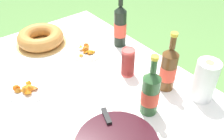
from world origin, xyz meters
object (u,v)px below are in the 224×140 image
at_px(bundt_cake, 41,37).
at_px(juice_bottle_red, 120,26).
at_px(serving_knife, 115,136).
at_px(cup_stack, 128,62).
at_px(snack_plate_near, 28,89).
at_px(cider_bottle_green, 150,92).
at_px(paper_towel_roll, 205,81).
at_px(snack_plate_left, 87,51).
at_px(cider_bottle_amber, 168,69).

xyz_separation_m(bundt_cake, juice_bottle_red, (0.33, 0.39, 0.09)).
xyz_separation_m(serving_knife, juice_bottle_red, (-0.59, 0.52, 0.07)).
relative_size(cup_stack, snack_plate_near, 0.76).
height_order(cider_bottle_green, juice_bottle_red, juice_bottle_red).
height_order(bundt_cake, snack_plate_near, bundt_cake).
bearing_deg(cider_bottle_green, snack_plate_near, -141.25).
xyz_separation_m(cider_bottle_green, snack_plate_near, (-0.48, -0.39, -0.10)).
bearing_deg(snack_plate_near, juice_bottle_red, 94.35).
xyz_separation_m(snack_plate_near, paper_towel_roll, (0.58, 0.66, 0.09)).
distance_m(bundt_cake, cup_stack, 0.64).
bearing_deg(paper_towel_roll, cup_stack, -155.56).
bearing_deg(cup_stack, cider_bottle_green, -21.32).
height_order(serving_knife, snack_plate_left, serving_knife).
bearing_deg(bundt_cake, cup_stack, 21.16).
bearing_deg(juice_bottle_red, snack_plate_near, -85.65).
height_order(bundt_cake, cider_bottle_green, cider_bottle_green).
xyz_separation_m(cider_bottle_green, paper_towel_roll, (0.10, 0.27, -0.01)).
xyz_separation_m(cider_bottle_green, juice_bottle_red, (-0.53, 0.27, 0.02)).
bearing_deg(cider_bottle_amber, snack_plate_near, -126.13).
distance_m(cider_bottle_green, juice_bottle_red, 0.60).
relative_size(cider_bottle_amber, juice_bottle_red, 0.92).
height_order(serving_knife, cup_stack, cup_stack).
distance_m(cup_stack, cider_bottle_green, 0.29).
bearing_deg(juice_bottle_red, serving_knife, -41.30).
distance_m(serving_knife, paper_towel_roll, 0.52).
relative_size(serving_knife, bundt_cake, 1.10).
relative_size(cider_bottle_amber, snack_plate_near, 1.51).
distance_m(bundt_cake, snack_plate_left, 0.33).
distance_m(serving_knife, cup_stack, 0.48).
distance_m(juice_bottle_red, snack_plate_near, 0.67).
distance_m(cider_bottle_amber, paper_towel_roll, 0.18).
xyz_separation_m(bundt_cake, cider_bottle_green, (0.86, 0.13, 0.07)).
xyz_separation_m(bundt_cake, paper_towel_roll, (0.96, 0.40, 0.06)).
xyz_separation_m(cider_bottle_amber, juice_bottle_red, (-0.47, 0.08, 0.01)).
xyz_separation_m(bundt_cake, cider_bottle_amber, (0.80, 0.31, 0.08)).
distance_m(cup_stack, paper_towel_roll, 0.40).
bearing_deg(cider_bottle_green, cup_stack, 158.68).
bearing_deg(bundt_cake, cider_bottle_amber, 21.37).
relative_size(serving_knife, cider_bottle_amber, 1.11).
relative_size(serving_knife, cup_stack, 2.21).
relative_size(serving_knife, snack_plate_left, 1.74).
distance_m(bundt_cake, snack_plate_near, 0.46).
bearing_deg(bundt_cake, snack_plate_near, -34.62).
xyz_separation_m(bundt_cake, cup_stack, (0.59, 0.23, 0.04)).
bearing_deg(cider_bottle_amber, juice_bottle_red, 170.33).
bearing_deg(cider_bottle_amber, serving_knife, -74.95).
relative_size(bundt_cake, snack_plate_near, 1.53).
height_order(serving_knife, cider_bottle_green, cider_bottle_green).
height_order(cider_bottle_amber, snack_plate_left, cider_bottle_amber).
bearing_deg(cup_stack, juice_bottle_red, 148.20).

